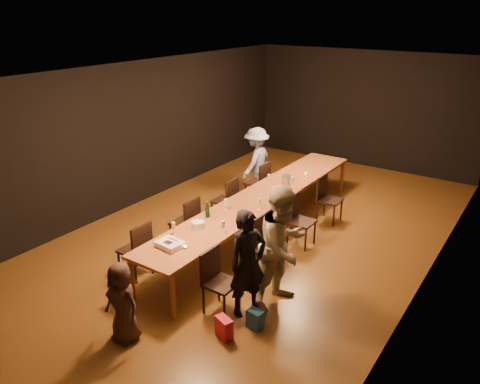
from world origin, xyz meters
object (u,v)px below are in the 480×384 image
Objects in this scene: chair_right_0 at (221,283)px; chair_left_0 at (134,249)px; ice_bucket at (287,180)px; chair_right_2 at (302,221)px; woman_birthday at (248,263)px; woman_tan at (283,246)px; table at (261,198)px; man_blue at (256,161)px; chair_left_3 at (257,182)px; child at (122,302)px; chair_left_2 at (224,200)px; chair_right_1 at (267,248)px; chair_right_3 at (330,200)px; plate_stack at (198,225)px; birthday_cake at (170,244)px; chair_left_1 at (184,222)px; champagne_bottle at (207,209)px.

chair_right_0 and chair_left_0 have the same top height.
chair_right_2 is at bearing -45.58° from ice_bucket.
woman_tan reaches higher than woman_birthday.
man_blue is at bearing 125.17° from table.
child is at bearing -168.04° from chair_left_3.
chair_right_2 is 0.85× the size of child.
chair_left_2 is at bearing 0.00° from chair_left_0.
woman_birthday is at bearing -62.37° from table.
chair_right_1 is 2.40m from chair_right_3.
plate_stack is 2.48m from ice_bucket.
child is (-0.99, -1.37, -0.23)m from woman_birthday.
child is 1.20m from birthday_cake.
chair_right_1 reaches higher than table.
chair_left_3 is at bearing 103.75° from child.
child is (1.01, -1.16, 0.08)m from chair_left_0.
chair_left_3 is 0.61m from man_blue.
plate_stack is (0.73, -2.90, 0.34)m from chair_left_3.
table is 0.88m from chair_left_2.
woman_birthday reaches higher than chair_left_3.
chair_left_0 is at bearing -180.00° from chair_left_1.
chair_right_3 is at bearing 83.54° from child.
child is at bearing 168.92° from woman_birthday.
woman_tan reaches higher than plate_stack.
child is (1.01, -3.56, 0.08)m from chair_left_2.
ice_bucket reaches higher than chair_left_1.
table is at bearing -35.31° from chair_left_1.
champagne_bottle reaches higher than birthday_cake.
chair_right_1 is at bearing 41.60° from woman_birthday.
chair_left_2 is 1.89m from plate_stack.
child reaches higher than champagne_bottle.
man_blue reaches higher than table.
chair_right_0 is at bearing -144.69° from chair_left_2.
child is (-0.69, -3.56, 0.08)m from chair_right_2.
woman_tan is (0.57, -2.92, 0.43)m from chair_right_3.
chair_right_2 is 0.60× the size of man_blue.
ice_bucket is (0.35, 2.06, -0.05)m from champagne_bottle.
chair_right_1 is at bearing -69.10° from ice_bucket.
ice_bucket is at bearing 91.86° from birthday_cake.
chair_right_2 is at bearing 80.82° from child.
chair_right_0 is 2.40m from chair_right_2.
chair_right_1 is 1.00× the size of chair_left_2.
man_blue is at bearing 109.86° from birthday_cake.
birthday_cake is 1.14m from champagne_bottle.
chair_right_0 is at bearing -76.66° from ice_bucket.
chair_left_0 is 4.47× the size of plate_stack.
woman_tan reaches higher than man_blue.
woman_tan is 1.17× the size of man_blue.
table is 2.48m from woman_birthday.
table is 29.45× the size of ice_bucket.
child is at bearing 9.81° from man_blue.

